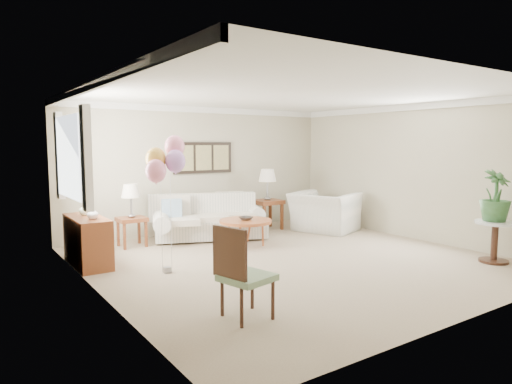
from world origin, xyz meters
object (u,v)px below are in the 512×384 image
balloon_cluster (166,160)px  sofa (209,221)px  armchair (324,212)px  accent_chair (241,271)px  coffee_table (246,222)px

balloon_cluster → sofa: bearing=47.2°
sofa → armchair: bearing=-16.8°
sofa → accent_chair: 4.21m
armchair → sofa: bearing=53.9°
coffee_table → armchair: size_ratio=0.75×
coffee_table → armchair: (2.15, 0.25, -0.03)m
coffee_table → accent_chair: (-1.93, -2.89, 0.08)m
armchair → accent_chair: (-4.07, -3.13, 0.11)m
coffee_table → balloon_cluster: balloon_cluster is taller
sofa → accent_chair: size_ratio=2.63×
balloon_cluster → armchair: bearing=14.8°
sofa → balloon_cluster: bearing=-132.8°
armchair → accent_chair: bearing=108.3°
coffee_table → accent_chair: size_ratio=0.95×
coffee_table → accent_chair: bearing=-123.8°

